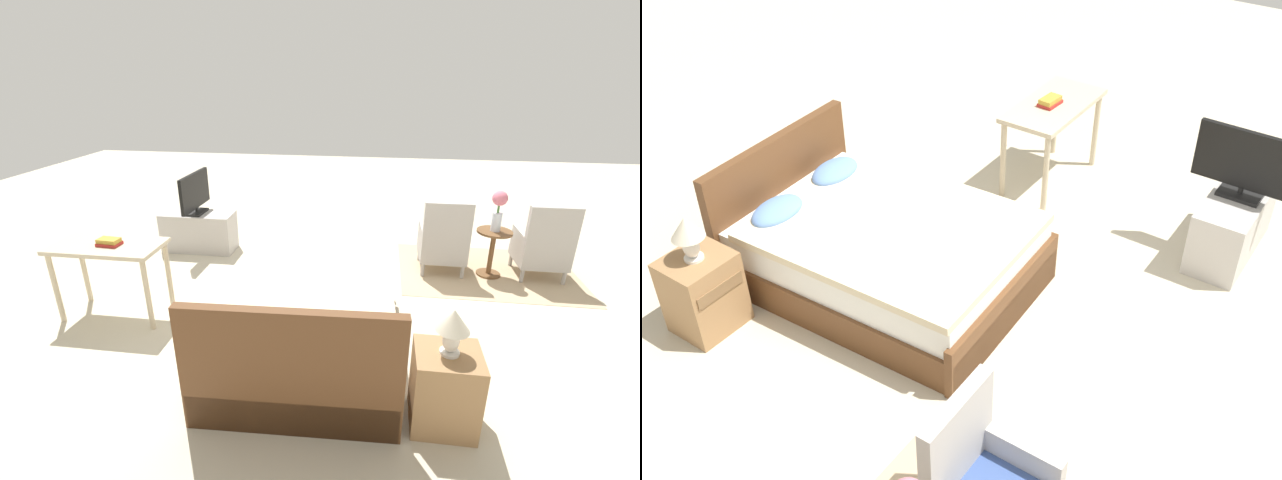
{
  "view_description": "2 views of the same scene",
  "coord_description": "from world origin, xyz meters",
  "views": [
    {
      "loc": [
        -0.41,
        4.13,
        2.32
      ],
      "look_at": [
        0.16,
        0.14,
        0.7
      ],
      "focal_mm": 24.0,
      "sensor_mm": 36.0,
      "label": 1
    },
    {
      "loc": [
        -3.16,
        -1.97,
        3.63
      ],
      "look_at": [
        0.17,
        0.3,
        0.66
      ],
      "focal_mm": 42.0,
      "sensor_mm": 36.0,
      "label": 2
    }
  ],
  "objects": [
    {
      "name": "ground_plane",
      "position": [
        0.0,
        0.0,
        0.0
      ],
      "size": [
        16.0,
        16.0,
        0.0
      ],
      "primitive_type": "plane",
      "color": "beige"
    },
    {
      "name": "bed",
      "position": [
        0.14,
        1.0,
        0.3
      ],
      "size": [
        1.56,
        2.13,
        0.96
      ],
      "color": "brown",
      "rests_on": "ground_plane"
    },
    {
      "name": "armchair_by_window_left",
      "position": [
        -2.34,
        -0.78,
        0.38
      ],
      "size": [
        0.54,
        0.54,
        0.92
      ],
      "color": "#ADA8A3",
      "rests_on": "floor_rug"
    },
    {
      "name": "nightstand",
      "position": [
        -0.92,
        1.71,
        0.29
      ],
      "size": [
        0.44,
        0.41,
        0.58
      ],
      "color": "#997047",
      "rests_on": "ground_plane"
    },
    {
      "name": "floor_rug",
      "position": [
        -1.77,
        -0.84,
        0.0
      ],
      "size": [
        2.1,
        1.5,
        0.01
      ],
      "color": "tan",
      "rests_on": "ground_plane"
    },
    {
      "name": "side_table",
      "position": [
        -1.77,
        -0.75,
        0.36
      ],
      "size": [
        0.4,
        0.4,
        0.57
      ],
      "color": "brown",
      "rests_on": "ground_plane"
    },
    {
      "name": "table_lamp",
      "position": [
        -0.92,
        1.71,
        0.8
      ],
      "size": [
        0.22,
        0.22,
        0.33
      ],
      "color": "silver",
      "rests_on": "nightstand"
    },
    {
      "name": "armchair_by_window_right",
      "position": [
        -1.21,
        -0.78,
        0.38
      ],
      "size": [
        0.54,
        0.54,
        0.92
      ],
      "color": "#ADA8A3",
      "rests_on": "floor_rug"
    },
    {
      "name": "tv_flatscreen",
      "position": [
        1.99,
        -1.02,
        0.81
      ],
      "size": [
        0.21,
        0.79,
        0.54
      ],
      "color": "black",
      "rests_on": "tv_stand"
    },
    {
      "name": "book_stack",
      "position": [
        2.1,
        0.71,
        0.8
      ],
      "size": [
        0.22,
        0.15,
        0.07
      ],
      "color": "#AD2823",
      "rests_on": "vanity_desk"
    },
    {
      "name": "tv_stand",
      "position": [
        1.98,
        -1.02,
        0.26
      ],
      "size": [
        0.96,
        0.4,
        0.52
      ],
      "color": "#B7B2AD",
      "rests_on": "ground_plane"
    },
    {
      "name": "vanity_desk",
      "position": [
        2.14,
        0.69,
        0.65
      ],
      "size": [
        1.04,
        0.52,
        0.76
      ],
      "color": "beige",
      "rests_on": "ground_plane"
    },
    {
      "name": "flower_vase",
      "position": [
        -1.77,
        -0.75,
        0.86
      ],
      "size": [
        0.17,
        0.17,
        0.48
      ],
      "color": "silver",
      "rests_on": "side_table"
    }
  ]
}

